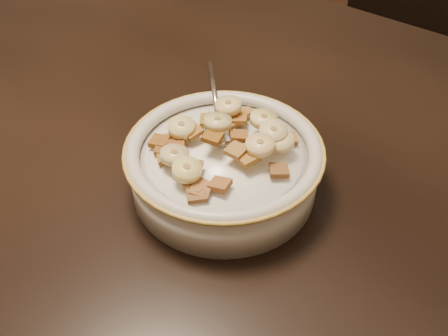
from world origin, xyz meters
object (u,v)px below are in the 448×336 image
Objects in this scene: chair at (379,88)px; cereal_bowl at (224,171)px; spoon at (220,132)px; table at (155,111)px.

chair is 0.88m from cereal_bowl.
cereal_bowl is at bearing -85.23° from chair.
cereal_bowl is at bearing 90.00° from spoon.
table is 6.55× the size of cereal_bowl.
chair is at bearing 83.04° from table.
table is at bearing -63.13° from spoon.
spoon reaches higher than table.
cereal_bowl is at bearing -22.68° from table.
spoon is (0.16, -0.06, 0.08)m from table.
cereal_bowl is 4.17× the size of spoon.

